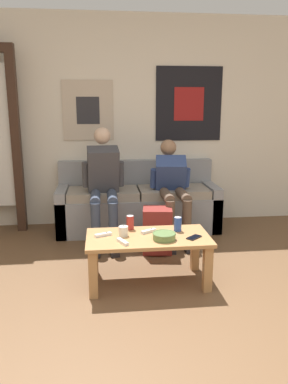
# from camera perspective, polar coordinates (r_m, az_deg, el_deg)

# --- Properties ---
(wall_back) EXTENTS (10.00, 0.07, 2.55)m
(wall_back) POSITION_cam_1_polar(r_m,az_deg,el_deg) (4.73, -2.33, 10.55)
(wall_back) COLOR silver
(wall_back) RESTS_ON ground_plane
(couch) EXTENTS (1.92, 0.66, 0.82)m
(couch) POSITION_cam_1_polar(r_m,az_deg,el_deg) (4.56, -0.93, -2.05)
(couch) COLOR gray
(couch) RESTS_ON ground_plane
(coffee_table) EXTENTS (1.03, 0.53, 0.42)m
(coffee_table) POSITION_cam_1_polar(r_m,az_deg,el_deg) (3.19, 0.63, -8.11)
(coffee_table) COLOR #B27F4C
(coffee_table) RESTS_ON ground_plane
(person_seated_adult) EXTENTS (0.47, 0.87, 1.25)m
(person_seated_adult) POSITION_cam_1_polar(r_m,az_deg,el_deg) (4.13, -6.22, 1.76)
(person_seated_adult) COLOR #384256
(person_seated_adult) RESTS_ON ground_plane
(person_seated_teen) EXTENTS (0.47, 0.95, 1.09)m
(person_seated_teen) POSITION_cam_1_polar(r_m,az_deg,el_deg) (4.23, 4.35, 1.14)
(person_seated_teen) COLOR brown
(person_seated_teen) RESTS_ON ground_plane
(backpack) EXTENTS (0.33, 0.32, 0.47)m
(backpack) POSITION_cam_1_polar(r_m,az_deg,el_deg) (3.87, 2.05, -6.03)
(backpack) COLOR maroon
(backpack) RESTS_ON ground_plane
(ceramic_bowl) EXTENTS (0.19, 0.19, 0.06)m
(ceramic_bowl) POSITION_cam_1_polar(r_m,az_deg,el_deg) (3.08, 3.09, -6.66)
(ceramic_bowl) COLOR #607F47
(ceramic_bowl) RESTS_ON coffee_table
(pillar_candle) EXTENTS (0.08, 0.08, 0.09)m
(pillar_candle) POSITION_cam_1_polar(r_m,az_deg,el_deg) (3.16, -3.16, -5.96)
(pillar_candle) COLOR silver
(pillar_candle) RESTS_ON coffee_table
(drink_can_blue) EXTENTS (0.07, 0.07, 0.12)m
(drink_can_blue) POSITION_cam_1_polar(r_m,az_deg,el_deg) (3.28, 5.16, -4.89)
(drink_can_blue) COLOR #28479E
(drink_can_blue) RESTS_ON coffee_table
(drink_can_red) EXTENTS (0.07, 0.07, 0.12)m
(drink_can_red) POSITION_cam_1_polar(r_m,az_deg,el_deg) (3.31, -2.12, -4.67)
(drink_can_red) COLOR maroon
(drink_can_red) RESTS_ON coffee_table
(game_controller_near_left) EXTENTS (0.15, 0.09, 0.03)m
(game_controller_near_left) POSITION_cam_1_polar(r_m,az_deg,el_deg) (3.17, -6.24, -6.48)
(game_controller_near_left) COLOR white
(game_controller_near_left) RESTS_ON coffee_table
(game_controller_near_right) EXTENTS (0.14, 0.10, 0.03)m
(game_controller_near_right) POSITION_cam_1_polar(r_m,az_deg,el_deg) (3.24, 0.70, -5.98)
(game_controller_near_right) COLOR white
(game_controller_near_right) RESTS_ON coffee_table
(game_controller_far_center) EXTENTS (0.09, 0.14, 0.03)m
(game_controller_far_center) POSITION_cam_1_polar(r_m,az_deg,el_deg) (3.01, -3.29, -7.57)
(game_controller_far_center) COLOR white
(game_controller_far_center) RESTS_ON coffee_table
(cell_phone) EXTENTS (0.15, 0.14, 0.01)m
(cell_phone) POSITION_cam_1_polar(r_m,az_deg,el_deg) (3.14, 7.63, -6.86)
(cell_phone) COLOR black
(cell_phone) RESTS_ON coffee_table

